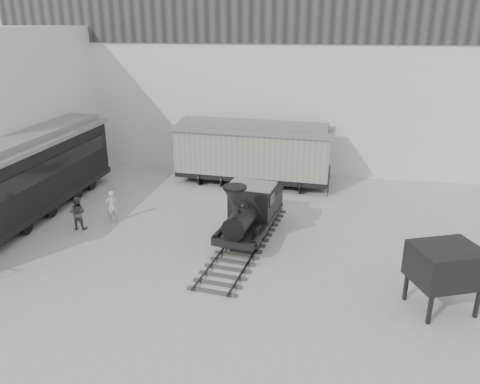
% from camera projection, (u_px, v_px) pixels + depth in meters
% --- Properties ---
extents(ground, '(90.00, 90.00, 0.00)m').
position_uv_depth(ground, '(209.00, 281.00, 17.66)').
color(ground, '#9E9E9B').
extents(north_wall, '(34.00, 2.51, 11.00)m').
position_uv_depth(north_wall, '(264.00, 83.00, 29.61)').
color(north_wall, silver).
rests_on(north_wall, ground).
extents(west_pavilion, '(7.00, 12.11, 9.00)m').
position_uv_depth(west_pavilion, '(11.00, 106.00, 27.81)').
color(west_pavilion, silver).
rests_on(west_pavilion, ground).
extents(locomotive, '(2.95, 8.89, 3.08)m').
position_uv_depth(locomotive, '(249.00, 215.00, 20.80)').
color(locomotive, '#3E3B34').
rests_on(locomotive, ground).
extents(boxcar, '(9.53, 3.58, 3.83)m').
position_uv_depth(boxcar, '(253.00, 151.00, 27.63)').
color(boxcar, black).
rests_on(boxcar, ground).
extents(passenger_coach, '(3.20, 14.33, 3.83)m').
position_uv_depth(passenger_coach, '(19.00, 179.00, 22.48)').
color(passenger_coach, black).
rests_on(passenger_coach, ground).
extents(visitor_a, '(0.70, 0.66, 1.61)m').
position_uv_depth(visitor_a, '(112.00, 207.00, 22.61)').
color(visitor_a, '#B8B8B8').
rests_on(visitor_a, ground).
extents(visitor_b, '(0.84, 0.68, 1.62)m').
position_uv_depth(visitor_b, '(78.00, 213.00, 21.85)').
color(visitor_b, '#46464A').
rests_on(visitor_b, ground).
extents(coal_hopper, '(2.61, 2.40, 2.30)m').
position_uv_depth(coal_hopper, '(445.00, 269.00, 15.47)').
color(coal_hopper, black).
rests_on(coal_hopper, ground).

